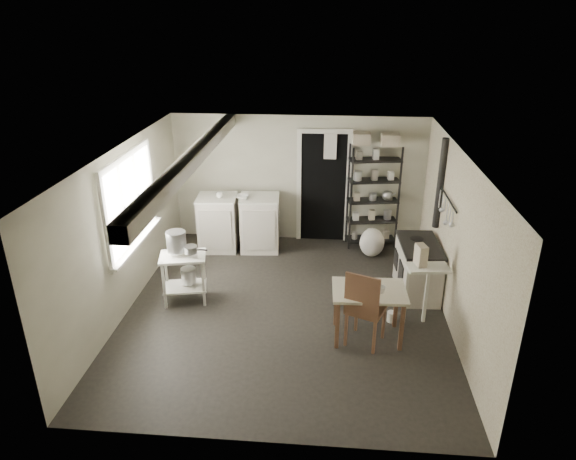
# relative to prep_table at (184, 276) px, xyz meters

# --- Properties ---
(floor) EXTENTS (5.00, 5.00, 0.00)m
(floor) POSITION_rel_prep_table_xyz_m (1.50, -0.10, -0.40)
(floor) COLOR black
(floor) RESTS_ON ground
(ceiling) EXTENTS (5.00, 5.00, 0.00)m
(ceiling) POSITION_rel_prep_table_xyz_m (1.50, -0.10, 1.90)
(ceiling) COLOR beige
(ceiling) RESTS_ON wall_back
(wall_back) EXTENTS (4.50, 0.02, 2.30)m
(wall_back) POSITION_rel_prep_table_xyz_m (1.50, 2.40, 0.75)
(wall_back) COLOR #BCB9A0
(wall_back) RESTS_ON ground
(wall_front) EXTENTS (4.50, 0.02, 2.30)m
(wall_front) POSITION_rel_prep_table_xyz_m (1.50, -2.60, 0.75)
(wall_front) COLOR #BCB9A0
(wall_front) RESTS_ON ground
(wall_left) EXTENTS (0.02, 5.00, 2.30)m
(wall_left) POSITION_rel_prep_table_xyz_m (-0.75, -0.10, 0.75)
(wall_left) COLOR #BCB9A0
(wall_left) RESTS_ON ground
(wall_right) EXTENTS (0.02, 5.00, 2.30)m
(wall_right) POSITION_rel_prep_table_xyz_m (3.75, -0.10, 0.75)
(wall_right) COLOR #BCB9A0
(wall_right) RESTS_ON ground
(window) EXTENTS (0.12, 1.76, 1.28)m
(window) POSITION_rel_prep_table_xyz_m (-0.72, 0.10, 1.10)
(window) COLOR silver
(window) RESTS_ON wall_left
(doorway) EXTENTS (0.96, 0.10, 2.08)m
(doorway) POSITION_rel_prep_table_xyz_m (1.95, 2.37, 0.60)
(doorway) COLOR silver
(doorway) RESTS_ON ground
(ceiling_beam) EXTENTS (0.18, 5.00, 0.18)m
(ceiling_beam) POSITION_rel_prep_table_xyz_m (0.30, -0.10, 1.80)
(ceiling_beam) COLOR silver
(ceiling_beam) RESTS_ON ceiling
(wallpaper_panel) EXTENTS (0.01, 5.00, 2.30)m
(wallpaper_panel) POSITION_rel_prep_table_xyz_m (3.74, -0.10, 0.75)
(wallpaper_panel) COLOR beige
(wallpaper_panel) RESTS_ON wall_right
(utensil_rail) EXTENTS (0.06, 1.20, 0.44)m
(utensil_rail) POSITION_rel_prep_table_xyz_m (3.69, 0.50, 1.15)
(utensil_rail) COLOR silver
(utensil_rail) RESTS_ON wall_right
(prep_table) EXTENTS (0.72, 0.58, 0.73)m
(prep_table) POSITION_rel_prep_table_xyz_m (0.00, 0.00, 0.00)
(prep_table) COLOR silver
(prep_table) RESTS_ON ground
(stockpot) EXTENTS (0.36, 0.36, 0.30)m
(stockpot) POSITION_rel_prep_table_xyz_m (-0.08, 0.02, 0.54)
(stockpot) COLOR silver
(stockpot) RESTS_ON prep_table
(saucepan) EXTENTS (0.23, 0.23, 0.10)m
(saucepan) POSITION_rel_prep_table_xyz_m (0.14, -0.03, 0.45)
(saucepan) COLOR silver
(saucepan) RESTS_ON prep_table
(bucket) EXTENTS (0.27, 0.27, 0.24)m
(bucket) POSITION_rel_prep_table_xyz_m (0.05, 0.05, -0.02)
(bucket) COLOR silver
(bucket) RESTS_ON prep_table
(base_cabinets) EXTENTS (1.53, 0.75, 0.98)m
(base_cabinets) POSITION_rel_prep_table_xyz_m (0.48, 1.86, 0.06)
(base_cabinets) COLOR beige
(base_cabinets) RESTS_ON ground
(mixing_bowl) EXTENTS (0.31, 0.31, 0.07)m
(mixing_bowl) POSITION_rel_prep_table_xyz_m (0.57, 1.79, 0.56)
(mixing_bowl) COLOR white
(mixing_bowl) RESTS_ON base_cabinets
(counter_cup) EXTENTS (0.13, 0.13, 0.09)m
(counter_cup) POSITION_rel_prep_table_xyz_m (0.17, 1.79, 0.57)
(counter_cup) COLOR white
(counter_cup) RESTS_ON base_cabinets
(shelf_rack) EXTENTS (0.92, 0.47, 1.85)m
(shelf_rack) POSITION_rel_prep_table_xyz_m (2.82, 2.20, 0.55)
(shelf_rack) COLOR black
(shelf_rack) RESTS_ON ground
(shelf_jar) EXTENTS (0.09, 0.09, 0.18)m
(shelf_jar) POSITION_rel_prep_table_xyz_m (2.49, 2.20, 0.96)
(shelf_jar) COLOR white
(shelf_jar) RESTS_ON shelf_rack
(storage_box_a) EXTENTS (0.30, 0.26, 0.20)m
(storage_box_a) POSITION_rel_prep_table_xyz_m (2.57, 2.26, 1.61)
(storage_box_a) COLOR beige
(storage_box_a) RESTS_ON shelf_rack
(storage_box_b) EXTENTS (0.31, 0.29, 0.20)m
(storage_box_b) POSITION_rel_prep_table_xyz_m (3.05, 2.23, 1.59)
(storage_box_b) COLOR beige
(storage_box_b) RESTS_ON shelf_rack
(stove) EXTENTS (0.61, 1.04, 0.80)m
(stove) POSITION_rel_prep_table_xyz_m (3.42, 0.54, 0.04)
(stove) COLOR beige
(stove) RESTS_ON ground
(stovepipe) EXTENTS (0.14, 0.14, 1.56)m
(stovepipe) POSITION_rel_prep_table_xyz_m (3.70, 0.97, 1.19)
(stovepipe) COLOR black
(stovepipe) RESTS_ON stove
(side_ledge) EXTENTS (0.59, 0.36, 0.85)m
(side_ledge) POSITION_rel_prep_table_xyz_m (3.39, -0.28, 0.03)
(side_ledge) COLOR silver
(side_ledge) RESTS_ON ground
(oats_box) EXTENTS (0.16, 0.21, 0.29)m
(oats_box) POSITION_rel_prep_table_xyz_m (3.29, -0.24, 0.61)
(oats_box) COLOR beige
(oats_box) RESTS_ON side_ledge
(work_table) EXTENTS (0.94, 0.67, 0.70)m
(work_table) POSITION_rel_prep_table_xyz_m (2.61, -0.70, -0.02)
(work_table) COLOR beige
(work_table) RESTS_ON ground
(table_cup) EXTENTS (0.12, 0.12, 0.09)m
(table_cup) POSITION_rel_prep_table_xyz_m (2.75, -0.77, 0.41)
(table_cup) COLOR white
(table_cup) RESTS_ON work_table
(chair) EXTENTS (0.58, 0.59, 1.06)m
(chair) POSITION_rel_prep_table_xyz_m (2.57, -0.81, 0.08)
(chair) COLOR brown
(chair) RESTS_ON ground
(flour_sack) EXTENTS (0.50, 0.45, 0.51)m
(flour_sack) POSITION_rel_prep_table_xyz_m (2.82, 1.74, -0.16)
(flour_sack) COLOR silver
(flour_sack) RESTS_ON ground
(floor_crock) EXTENTS (0.13, 0.13, 0.15)m
(floor_crock) POSITION_rel_prep_table_xyz_m (2.97, -0.31, -0.33)
(floor_crock) COLOR white
(floor_crock) RESTS_ON ground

